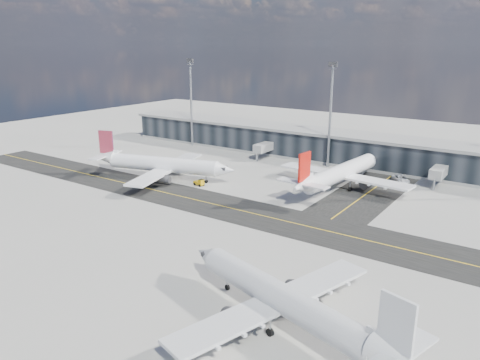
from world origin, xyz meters
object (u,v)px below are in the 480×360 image
Objects in this scene: airliner_near at (285,300)px; service_van at (401,179)px; baggage_tug at (200,182)px; airliner_af at (161,164)px; airliner_redtail at (340,173)px.

service_van is (-6.73, 71.24, -2.72)m from airliner_near.
baggage_tug is 0.48× the size of service_van.
airliner_af is 0.98× the size of airliner_redtail.
airliner_near reaches higher than service_van.
airliner_af is 6.32× the size of service_van.
service_van is at bearing 58.11° from airliner_redtail.
baggage_tug is at bearing 65.18° from airliner_near.
baggage_tug is (11.92, 0.73, -2.98)m from airliner_af.
airliner_near is 61.32m from baggage_tug.
baggage_tug is at bearing -143.77° from airliner_redtail.
airliner_near reaches higher than baggage_tug.
service_van is (39.59, 31.14, -0.01)m from baggage_tug.
airliner_near is 5.86× the size of service_van.
airliner_near is (17.22, -57.46, -0.30)m from airliner_redtail.
airliner_redtail is 13.58× the size of baggage_tug.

